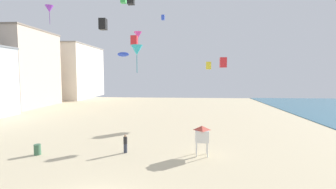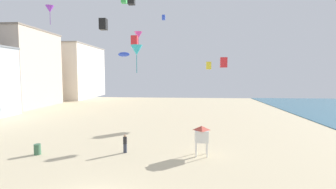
{
  "view_description": "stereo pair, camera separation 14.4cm",
  "coord_description": "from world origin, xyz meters",
  "px_view_note": "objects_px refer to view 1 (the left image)",
  "views": [
    {
      "loc": [
        4.87,
        -11.46,
        6.86
      ],
      "look_at": [
        2.94,
        14.88,
        4.68
      ],
      "focal_mm": 25.89,
      "sensor_mm": 36.0,
      "label": 1
    },
    {
      "loc": [
        5.02,
        -11.45,
        6.86
      ],
      "look_at": [
        2.94,
        14.88,
        4.68
      ],
      "focal_mm": 25.89,
      "sensor_mm": 36.0,
      "label": 2
    }
  ],
  "objects_px": {
    "kite_purple_delta": "(49,9)",
    "kite_cyan_delta": "(137,50)",
    "kite_red_box": "(223,62)",
    "kite_magenta_delta": "(138,35)",
    "beach_trash_bin": "(37,150)",
    "kite_blue_parafoil": "(123,54)",
    "kite_yellow_box": "(208,66)",
    "kite_blue_box": "(163,17)",
    "kite_red_box_2": "(134,41)",
    "kite_black_box": "(103,24)",
    "kite_flyer": "(125,142)",
    "lifeguard_stand": "(202,134)"
  },
  "relations": [
    {
      "from": "kite_black_box",
      "to": "kite_red_box",
      "type": "height_order",
      "value": "kite_black_box"
    },
    {
      "from": "kite_purple_delta",
      "to": "kite_cyan_delta",
      "type": "bearing_deg",
      "value": -29.35
    },
    {
      "from": "kite_yellow_box",
      "to": "kite_blue_parafoil",
      "type": "bearing_deg",
      "value": 129.2
    },
    {
      "from": "kite_red_box_2",
      "to": "kite_blue_box",
      "type": "relative_size",
      "value": 1.33
    },
    {
      "from": "kite_black_box",
      "to": "kite_blue_box",
      "type": "xyz_separation_m",
      "value": [
        6.0,
        18.24,
        4.93
      ]
    },
    {
      "from": "kite_red_box",
      "to": "kite_magenta_delta",
      "type": "distance_m",
      "value": 13.93
    },
    {
      "from": "kite_blue_box",
      "to": "kite_red_box",
      "type": "bearing_deg",
      "value": -46.38
    },
    {
      "from": "kite_black_box",
      "to": "beach_trash_bin",
      "type": "bearing_deg",
      "value": -100.01
    },
    {
      "from": "kite_purple_delta",
      "to": "kite_yellow_box",
      "type": "relative_size",
      "value": 2.49
    },
    {
      "from": "beach_trash_bin",
      "to": "kite_blue_parafoil",
      "type": "xyz_separation_m",
      "value": [
        0.1,
        28.81,
        10.45
      ]
    },
    {
      "from": "beach_trash_bin",
      "to": "kite_purple_delta",
      "type": "xyz_separation_m",
      "value": [
        -3.97,
        9.65,
        14.37
      ]
    },
    {
      "from": "beach_trash_bin",
      "to": "kite_magenta_delta",
      "type": "bearing_deg",
      "value": 74.36
    },
    {
      "from": "kite_blue_parafoil",
      "to": "kite_flyer",
      "type": "bearing_deg",
      "value": -75.28
    },
    {
      "from": "kite_purple_delta",
      "to": "kite_cyan_delta",
      "type": "height_order",
      "value": "kite_purple_delta"
    },
    {
      "from": "kite_blue_parafoil",
      "to": "lifeguard_stand",
      "type": "bearing_deg",
      "value": -63.51
    },
    {
      "from": "kite_cyan_delta",
      "to": "kite_flyer",
      "type": "bearing_deg",
      "value": -112.73
    },
    {
      "from": "kite_cyan_delta",
      "to": "kite_red_box_2",
      "type": "xyz_separation_m",
      "value": [
        -2.4,
        10.16,
        2.28
      ]
    },
    {
      "from": "beach_trash_bin",
      "to": "kite_red_box",
      "type": "xyz_separation_m",
      "value": [
        18.42,
        18.85,
        8.27
      ]
    },
    {
      "from": "kite_red_box",
      "to": "kite_blue_box",
      "type": "height_order",
      "value": "kite_blue_box"
    },
    {
      "from": "kite_yellow_box",
      "to": "kite_flyer",
      "type": "bearing_deg",
      "value": -131.41
    },
    {
      "from": "kite_blue_parafoil",
      "to": "kite_red_box_2",
      "type": "distance_m",
      "value": 16.78
    },
    {
      "from": "kite_yellow_box",
      "to": "kite_blue_box",
      "type": "height_order",
      "value": "kite_blue_box"
    },
    {
      "from": "kite_black_box",
      "to": "kite_yellow_box",
      "type": "relative_size",
      "value": 1.56
    },
    {
      "from": "lifeguard_stand",
      "to": "kite_cyan_delta",
      "type": "height_order",
      "value": "kite_cyan_delta"
    },
    {
      "from": "lifeguard_stand",
      "to": "kite_yellow_box",
      "type": "distance_m",
      "value": 11.15
    },
    {
      "from": "beach_trash_bin",
      "to": "kite_blue_parafoil",
      "type": "distance_m",
      "value": 30.64
    },
    {
      "from": "kite_magenta_delta",
      "to": "kite_blue_box",
      "type": "height_order",
      "value": "kite_blue_box"
    },
    {
      "from": "kite_flyer",
      "to": "kite_red_box",
      "type": "distance_m",
      "value": 22.33
    },
    {
      "from": "kite_black_box",
      "to": "kite_blue_box",
      "type": "height_order",
      "value": "kite_blue_box"
    },
    {
      "from": "kite_yellow_box",
      "to": "kite_cyan_delta",
      "type": "bearing_deg",
      "value": -134.85
    },
    {
      "from": "kite_red_box",
      "to": "beach_trash_bin",
      "type": "bearing_deg",
      "value": -134.33
    },
    {
      "from": "kite_red_box",
      "to": "kite_magenta_delta",
      "type": "relative_size",
      "value": 0.54
    },
    {
      "from": "beach_trash_bin",
      "to": "kite_blue_parafoil",
      "type": "relative_size",
      "value": 0.38
    },
    {
      "from": "kite_cyan_delta",
      "to": "kite_blue_box",
      "type": "xyz_separation_m",
      "value": [
        -0.1,
        26.9,
        9.12
      ]
    },
    {
      "from": "kite_yellow_box",
      "to": "kite_cyan_delta",
      "type": "distance_m",
      "value": 10.31
    },
    {
      "from": "kite_flyer",
      "to": "kite_black_box",
      "type": "relative_size",
      "value": 1.16
    },
    {
      "from": "kite_cyan_delta",
      "to": "kite_red_box_2",
      "type": "height_order",
      "value": "kite_red_box_2"
    },
    {
      "from": "kite_black_box",
      "to": "kite_blue_box",
      "type": "bearing_deg",
      "value": 71.78
    },
    {
      "from": "kite_flyer",
      "to": "lifeguard_stand",
      "type": "relative_size",
      "value": 0.64
    },
    {
      "from": "kite_flyer",
      "to": "beach_trash_bin",
      "type": "xyz_separation_m",
      "value": [
        -7.39,
        -1.07,
        -0.47
      ]
    },
    {
      "from": "kite_purple_delta",
      "to": "lifeguard_stand",
      "type": "bearing_deg",
      "value": -26.02
    },
    {
      "from": "kite_blue_parafoil",
      "to": "kite_blue_box",
      "type": "height_order",
      "value": "kite_blue_box"
    },
    {
      "from": "kite_flyer",
      "to": "kite_purple_delta",
      "type": "distance_m",
      "value": 19.89
    },
    {
      "from": "kite_black_box",
      "to": "kite_magenta_delta",
      "type": "height_order",
      "value": "kite_black_box"
    },
    {
      "from": "kite_blue_box",
      "to": "kite_red_box_2",
      "type": "bearing_deg",
      "value": -97.82
    },
    {
      "from": "kite_flyer",
      "to": "kite_purple_delta",
      "type": "relative_size",
      "value": 0.73
    },
    {
      "from": "kite_flyer",
      "to": "kite_red_box_2",
      "type": "height_order",
      "value": "kite_red_box_2"
    },
    {
      "from": "kite_black_box",
      "to": "kite_yellow_box",
      "type": "bearing_deg",
      "value": -6.0
    },
    {
      "from": "kite_yellow_box",
      "to": "kite_red_box",
      "type": "xyz_separation_m",
      "value": [
        3.06,
        8.75,
        0.79
      ]
    },
    {
      "from": "beach_trash_bin",
      "to": "kite_blue_box",
      "type": "relative_size",
      "value": 0.92
    }
  ]
}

